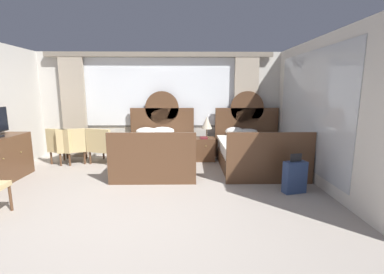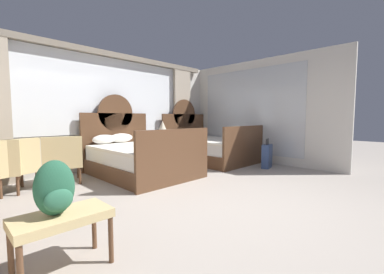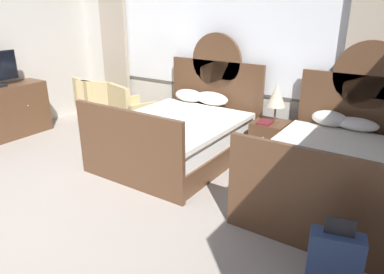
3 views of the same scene
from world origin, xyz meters
The scene contains 13 objects.
ground_plane centered at (0.00, 0.00, 0.00)m, with size 24.00×24.00×0.00m, color #9E9389.
wall_back_window centered at (0.00, 3.66, 1.44)m, with size 6.22×0.22×2.70m.
wall_right_mirror centered at (3.14, 1.56, 1.35)m, with size 0.08×4.26×2.70m.
bed_near_window centered at (0.05, 2.52, 0.36)m, with size 1.64×2.14×1.71m.
bed_near_mirror centered at (2.25, 2.51, 0.36)m, with size 1.64×2.14×1.71m.
nightstand_between_beds centered at (1.15, 3.16, 0.28)m, with size 0.46×0.49×0.57m.
table_lamp_on_nightstand centered at (1.19, 3.20, 0.94)m, with size 0.27×0.27×0.54m.
book_on_nightstand centered at (1.11, 3.07, 0.58)m, with size 0.18×0.26×0.03m.
armchair_by_window_left centered at (-1.31, 2.91, 0.45)m, with size 0.78×0.78×0.86m.
armchair_by_window_centre centered at (-2.05, 2.91, 0.45)m, with size 0.77×0.77×0.86m.
luggage_bench centered at (-2.18, 0.21, 0.39)m, with size 0.68×0.37×0.46m.
backpack_on_bench centered at (-2.22, 0.20, 0.65)m, with size 0.28×0.21×0.42m.
suitcase_on_floor centered at (2.55, 0.99, 0.28)m, with size 0.41×0.25×0.69m.
Camera 2 is at (-2.78, -1.77, 1.18)m, focal length 23.00 mm.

